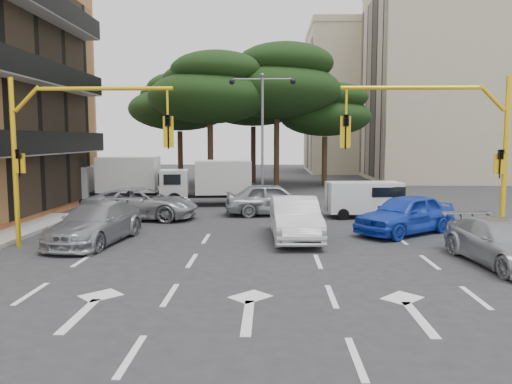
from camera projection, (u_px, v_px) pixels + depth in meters
ground at (255, 261)px, 15.80m from camera, size 120.00×120.00×0.00m
median_strip at (262, 199)px, 31.69m from camera, size 1.40×6.00×0.15m
apartment_beige_near at (481, 79)px, 46.06m from camera, size 20.20×12.15×18.70m
apartment_beige_far at (377, 100)px, 58.29m from camera, size 16.20×12.15×16.70m
pine_left_near at (210, 88)px, 36.92m from camera, size 9.15×9.15×10.23m
pine_center at (278, 81)px, 38.70m from camera, size 9.98×9.98×11.16m
pine_left_far at (180, 102)px, 41.05m from camera, size 8.32×8.32×9.30m
pine_right at (326, 110)px, 40.80m from camera, size 7.49×7.49×8.37m
pine_back at (254, 96)px, 43.80m from camera, size 9.15×9.15×10.23m
signal_mast_right at (454, 138)px, 17.18m from camera, size 5.79×0.37×6.00m
signal_mast_left at (63, 138)px, 17.55m from camera, size 5.79×0.37×6.00m
street_lamp_center at (262, 114)px, 31.12m from camera, size 4.16×0.36×7.77m
car_white_hatch at (295, 218)px, 19.16m from camera, size 1.96×5.01×1.62m
car_blue_compact at (405, 214)px, 20.31m from camera, size 4.92×4.41×1.62m
car_silver_wagon at (96, 223)px, 18.54m from camera, size 2.76×5.33×1.48m
car_silver_cross_a at (142, 203)px, 24.06m from camera, size 5.66×3.05×1.51m
car_silver_cross_b at (273, 199)px, 25.28m from camera, size 5.02×2.49×1.64m
car_silver_parked at (503, 243)px, 15.24m from camera, size 2.52×4.99×1.39m
van_white at (364, 199)px, 24.56m from camera, size 3.70×1.93×1.79m
box_truck_a at (112, 180)px, 29.81m from camera, size 5.86×2.78×2.81m
box_truck_b at (207, 183)px, 29.08m from camera, size 5.54×2.84×2.61m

